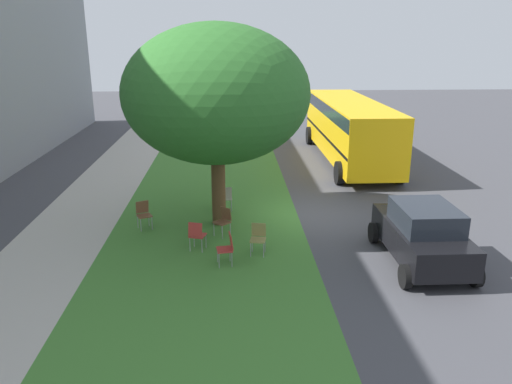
{
  "coord_description": "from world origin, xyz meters",
  "views": [
    {
      "loc": [
        -15.83,
        2.44,
        5.86
      ],
      "look_at": [
        -1.12,
        1.68,
        1.24
      ],
      "focal_mm": 35.18,
      "sensor_mm": 36.0,
      "label": 1
    }
  ],
  "objects_px": {
    "chair_4": "(197,234)",
    "school_bus": "(349,125)",
    "chair_1": "(227,247)",
    "chair_3": "(258,236)",
    "parked_car": "(422,234)",
    "chair_2": "(226,197)",
    "chair_0": "(224,219)",
    "street_tree": "(216,94)",
    "chair_5": "(144,213)"
  },
  "relations": [
    {
      "from": "street_tree",
      "to": "chair_5",
      "type": "xyz_separation_m",
      "value": [
        -0.31,
        2.37,
        -3.63
      ]
    },
    {
      "from": "chair_5",
      "to": "chair_2",
      "type": "bearing_deg",
      "value": -59.93
    },
    {
      "from": "street_tree",
      "to": "school_bus",
      "type": "height_order",
      "value": "street_tree"
    },
    {
      "from": "parked_car",
      "to": "chair_0",
      "type": "bearing_deg",
      "value": 67.25
    },
    {
      "from": "chair_5",
      "to": "school_bus",
      "type": "distance_m",
      "value": 12.08
    },
    {
      "from": "parked_car",
      "to": "school_bus",
      "type": "bearing_deg",
      "value": -3.21
    },
    {
      "from": "chair_3",
      "to": "school_bus",
      "type": "distance_m",
      "value": 11.82
    },
    {
      "from": "chair_3",
      "to": "school_bus",
      "type": "xyz_separation_m",
      "value": [
        10.66,
        -4.95,
        1.24
      ]
    },
    {
      "from": "street_tree",
      "to": "chair_1",
      "type": "distance_m",
      "value": 4.78
    },
    {
      "from": "chair_4",
      "to": "chair_1",
      "type": "bearing_deg",
      "value": -137.71
    },
    {
      "from": "chair_4",
      "to": "school_bus",
      "type": "distance_m",
      "value": 12.4
    },
    {
      "from": "chair_0",
      "to": "chair_4",
      "type": "bearing_deg",
      "value": 146.43
    },
    {
      "from": "chair_5",
      "to": "chair_1",
      "type": "bearing_deg",
      "value": -136.54
    },
    {
      "from": "chair_0",
      "to": "chair_5",
      "type": "bearing_deg",
      "value": 74.13
    },
    {
      "from": "chair_2",
      "to": "chair_3",
      "type": "relative_size",
      "value": 1.0
    },
    {
      "from": "street_tree",
      "to": "chair_0",
      "type": "distance_m",
      "value": 3.78
    },
    {
      "from": "school_bus",
      "to": "chair_4",
      "type": "bearing_deg",
      "value": 147.27
    },
    {
      "from": "chair_1",
      "to": "chair_3",
      "type": "distance_m",
      "value": 1.09
    },
    {
      "from": "chair_0",
      "to": "chair_4",
      "type": "xyz_separation_m",
      "value": [
        -1.12,
        0.74,
        0.0
      ]
    },
    {
      "from": "chair_3",
      "to": "chair_5",
      "type": "relative_size",
      "value": 1.0
    },
    {
      "from": "chair_0",
      "to": "chair_4",
      "type": "relative_size",
      "value": 1.0
    },
    {
      "from": "chair_2",
      "to": "school_bus",
      "type": "relative_size",
      "value": 0.08
    },
    {
      "from": "parked_car",
      "to": "street_tree",
      "type": "bearing_deg",
      "value": 59.17
    },
    {
      "from": "street_tree",
      "to": "chair_2",
      "type": "height_order",
      "value": "street_tree"
    },
    {
      "from": "parked_car",
      "to": "chair_1",
      "type": "bearing_deg",
      "value": 88.35
    },
    {
      "from": "chair_1",
      "to": "chair_5",
      "type": "xyz_separation_m",
      "value": [
        2.78,
        2.64,
        0.0
      ]
    },
    {
      "from": "chair_0",
      "to": "parked_car",
      "type": "relative_size",
      "value": 0.24
    },
    {
      "from": "parked_car",
      "to": "school_bus",
      "type": "relative_size",
      "value": 0.36
    },
    {
      "from": "chair_1",
      "to": "chair_5",
      "type": "distance_m",
      "value": 3.83
    },
    {
      "from": "chair_3",
      "to": "chair_2",
      "type": "bearing_deg",
      "value": 14.21
    },
    {
      "from": "street_tree",
      "to": "chair_4",
      "type": "xyz_separation_m",
      "value": [
        -2.15,
        0.59,
        -3.63
      ]
    },
    {
      "from": "parked_car",
      "to": "school_bus",
      "type": "distance_m",
      "value": 11.53
    },
    {
      "from": "chair_4",
      "to": "parked_car",
      "type": "xyz_separation_m",
      "value": [
        -1.09,
        -6.02,
        0.32
      ]
    },
    {
      "from": "chair_0",
      "to": "school_bus",
      "type": "relative_size",
      "value": 0.08
    },
    {
      "from": "chair_4",
      "to": "school_bus",
      "type": "bearing_deg",
      "value": -32.73
    },
    {
      "from": "chair_0",
      "to": "school_bus",
      "type": "xyz_separation_m",
      "value": [
        9.26,
        -5.92,
        1.24
      ]
    },
    {
      "from": "parked_car",
      "to": "chair_4",
      "type": "bearing_deg",
      "value": 79.72
    },
    {
      "from": "chair_0",
      "to": "parked_car",
      "type": "distance_m",
      "value": 5.73
    },
    {
      "from": "chair_2",
      "to": "parked_car",
      "type": "distance_m",
      "value": 6.85
    },
    {
      "from": "chair_2",
      "to": "school_bus",
      "type": "xyz_separation_m",
      "value": [
        7.04,
        -5.86,
        1.24
      ]
    },
    {
      "from": "chair_4",
      "to": "parked_car",
      "type": "relative_size",
      "value": 0.24
    },
    {
      "from": "parked_car",
      "to": "school_bus",
      "type": "height_order",
      "value": "school_bus"
    },
    {
      "from": "street_tree",
      "to": "school_bus",
      "type": "relative_size",
      "value": 0.6
    },
    {
      "from": "chair_4",
      "to": "school_bus",
      "type": "height_order",
      "value": "school_bus"
    },
    {
      "from": "chair_3",
      "to": "street_tree",
      "type": "bearing_deg",
      "value": 24.98
    },
    {
      "from": "chair_5",
      "to": "chair_3",
      "type": "bearing_deg",
      "value": -121.21
    },
    {
      "from": "street_tree",
      "to": "parked_car",
      "type": "height_order",
      "value": "street_tree"
    },
    {
      "from": "chair_1",
      "to": "chair_0",
      "type": "bearing_deg",
      "value": 3.17
    },
    {
      "from": "chair_0",
      "to": "chair_2",
      "type": "bearing_deg",
      "value": -1.56
    },
    {
      "from": "chair_2",
      "to": "chair_5",
      "type": "relative_size",
      "value": 1.0
    }
  ]
}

